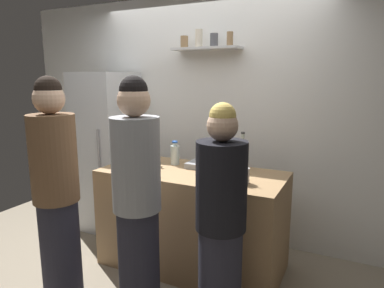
% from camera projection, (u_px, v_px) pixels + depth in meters
% --- Properties ---
extents(ground_plane, '(5.28, 5.28, 0.00)m').
position_uv_depth(ground_plane, '(149.00, 286.00, 2.90)').
color(ground_plane, gray).
extents(back_wall_assembly, '(4.80, 0.32, 2.60)m').
position_uv_depth(back_wall_assembly, '(208.00, 118.00, 3.75)').
color(back_wall_assembly, white).
rests_on(back_wall_assembly, ground).
extents(refrigerator, '(0.57, 0.65, 1.80)m').
position_uv_depth(refrigerator, '(108.00, 152.00, 3.94)').
color(refrigerator, silver).
rests_on(refrigerator, ground).
extents(counter, '(1.64, 0.75, 0.91)m').
position_uv_depth(counter, '(192.00, 219.00, 3.15)').
color(counter, '#9E7A51').
rests_on(counter, ground).
extents(baking_pan, '(0.34, 0.24, 0.05)m').
position_uv_depth(baking_pan, '(206.00, 165.00, 3.17)').
color(baking_pan, gray).
rests_on(baking_pan, counter).
extents(utensil_holder, '(0.11, 0.11, 0.22)m').
position_uv_depth(utensil_holder, '(242.00, 175.00, 2.71)').
color(utensil_holder, '#B2B2B7').
rests_on(utensil_holder, counter).
extents(wine_bottle_amber_glass, '(0.07, 0.07, 0.33)m').
position_uv_depth(wine_bottle_amber_glass, '(125.00, 151.00, 3.31)').
color(wine_bottle_amber_glass, '#472814').
rests_on(wine_bottle_amber_glass, counter).
extents(wine_bottle_dark_glass, '(0.07, 0.07, 0.30)m').
position_uv_depth(wine_bottle_dark_glass, '(151.00, 152.00, 3.31)').
color(wine_bottle_dark_glass, black).
rests_on(wine_bottle_dark_glass, counter).
extents(wine_bottle_pale_glass, '(0.08, 0.08, 0.35)m').
position_uv_depth(wine_bottle_pale_glass, '(242.00, 156.00, 3.06)').
color(wine_bottle_pale_glass, '#B2BFB2').
rests_on(wine_bottle_pale_glass, counter).
extents(water_bottle_plastic, '(0.08, 0.08, 0.23)m').
position_uv_depth(water_bottle_plastic, '(175.00, 154.00, 3.28)').
color(water_bottle_plastic, silver).
rests_on(water_bottle_plastic, counter).
extents(person_blonde, '(0.34, 0.34, 1.59)m').
position_uv_depth(person_blonde, '(221.00, 224.00, 2.28)').
color(person_blonde, '#262633').
rests_on(person_blonde, ground).
extents(person_grey_hoodie, '(0.34, 0.34, 1.76)m').
position_uv_depth(person_grey_hoodie, '(137.00, 202.00, 2.40)').
color(person_grey_hoodie, '#262633').
rests_on(person_grey_hoodie, ground).
extents(person_brown_jacket, '(0.34, 0.34, 1.76)m').
position_uv_depth(person_brown_jacket, '(56.00, 194.00, 2.57)').
color(person_brown_jacket, '#262633').
rests_on(person_brown_jacket, ground).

